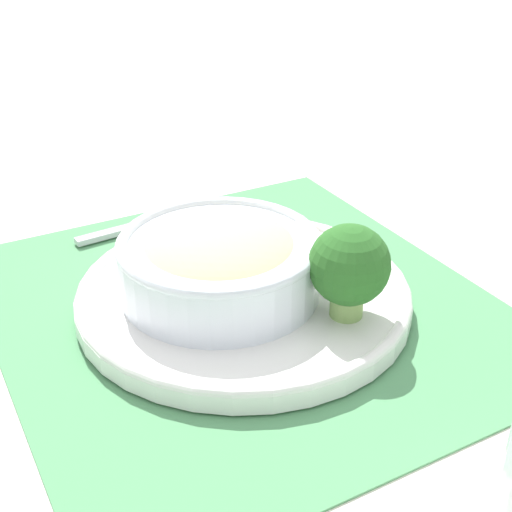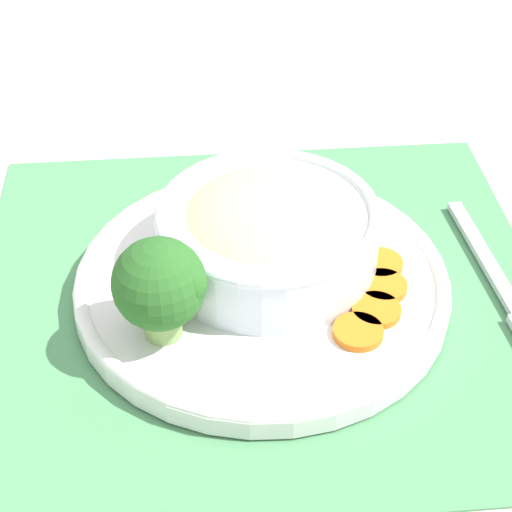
# 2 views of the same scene
# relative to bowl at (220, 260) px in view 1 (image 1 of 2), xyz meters

# --- Properties ---
(ground_plane) EXTENTS (4.00, 4.00, 0.00)m
(ground_plane) POSITION_rel_bowl_xyz_m (0.01, 0.02, -0.05)
(ground_plane) COLOR beige
(placemat) EXTENTS (0.47, 0.44, 0.00)m
(placemat) POSITION_rel_bowl_xyz_m (0.01, 0.02, -0.05)
(placemat) COLOR #4C8C59
(placemat) RESTS_ON ground_plane
(plate) EXTENTS (0.29, 0.29, 0.02)m
(plate) POSITION_rel_bowl_xyz_m (0.01, 0.02, -0.04)
(plate) COLOR white
(plate) RESTS_ON placemat
(bowl) EXTENTS (0.18, 0.18, 0.06)m
(bowl) POSITION_rel_bowl_xyz_m (0.00, 0.00, 0.00)
(bowl) COLOR silver
(bowl) RESTS_ON plate
(broccoli_floret) EXTENTS (0.07, 0.07, 0.08)m
(broccoli_floret) POSITION_rel_bowl_xyz_m (0.09, 0.07, 0.02)
(broccoli_floret) COLOR #84AD5B
(broccoli_floret) RESTS_ON plate
(carrot_slice_near) EXTENTS (0.04, 0.04, 0.01)m
(carrot_slice_near) POSITION_rel_bowl_xyz_m (-0.05, 0.09, -0.03)
(carrot_slice_near) COLOR orange
(carrot_slice_near) RESTS_ON plate
(carrot_slice_middle) EXTENTS (0.04, 0.04, 0.01)m
(carrot_slice_middle) POSITION_rel_bowl_xyz_m (-0.07, 0.07, -0.03)
(carrot_slice_middle) COLOR orange
(carrot_slice_middle) RESTS_ON plate
(carrot_slice_far) EXTENTS (0.04, 0.04, 0.01)m
(carrot_slice_far) POSITION_rel_bowl_xyz_m (-0.08, 0.05, -0.03)
(carrot_slice_far) COLOR orange
(carrot_slice_far) RESTS_ON plate
(carrot_slice_extra) EXTENTS (0.04, 0.04, 0.01)m
(carrot_slice_extra) POSITION_rel_bowl_xyz_m (-0.09, 0.02, -0.03)
(carrot_slice_extra) COLOR orange
(carrot_slice_extra) RESTS_ON plate
(fork) EXTENTS (0.02, 0.18, 0.01)m
(fork) POSITION_rel_bowl_xyz_m (-0.18, 0.04, -0.04)
(fork) COLOR #B7B7BC
(fork) RESTS_ON placemat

